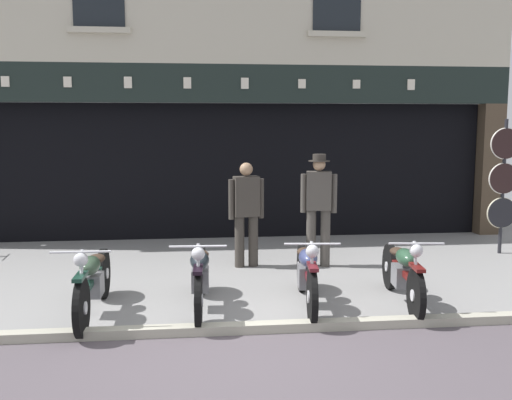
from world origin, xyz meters
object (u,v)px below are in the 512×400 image
Objects in this scene: shopkeeper_center at (319,204)px; tyre_sign_pole at (504,180)px; motorcycle_center_right at (402,272)px; salesman_left at (246,210)px; advert_board_near at (118,147)px; motorcycle_center_left at (200,275)px; motorcycle_center at (307,273)px; motorcycle_left at (93,281)px.

tyre_sign_pole reaches higher than shopkeeper_center.
shopkeeper_center reaches higher than motorcycle_center_right.
advert_board_near reaches higher than salesman_left.
tyre_sign_pole reaches higher than salesman_left.
tyre_sign_pole is 2.39× the size of advert_board_near.
tyre_sign_pole is at bearing -16.78° from advert_board_near.
motorcycle_center_left is 1.02× the size of motorcycle_center_right.
motorcycle_center is at bearing 5.16° from motorcycle_center_right.
tyre_sign_pole reaches higher than motorcycle_left.
motorcycle_center is at bearing 95.68° from salesman_left.
salesman_left is 4.46m from tyre_sign_pole.
motorcycle_left is 1.23m from motorcycle_center_left.
motorcycle_center_left is at bearing 57.37° from shopkeeper_center.
motorcycle_center_right is at bearing 117.67° from shopkeeper_center.
motorcycle_center_left is 5.80m from tyre_sign_pole.
tyre_sign_pole is (2.69, 2.55, 0.86)m from motorcycle_center_right.
motorcycle_center_right is 6.17m from advert_board_near.
shopkeeper_center reaches higher than motorcycle_center_left.
motorcycle_center is at bearing -177.67° from motorcycle_left.
tyre_sign_pole is at bearing 176.84° from salesman_left.
motorcycle_center_right is 0.84× the size of tyre_sign_pole.
advert_board_near is at bearing -26.62° from shopkeeper_center.
salesman_left is 1.69× the size of advert_board_near.
salesman_left reaches higher than motorcycle_center.
motorcycle_center_left is 2.25m from salesman_left.
tyre_sign_pole is 6.95m from advert_board_near.
motorcycle_center_right is 3.81m from tyre_sign_pole.
motorcycle_center_right is (2.47, -0.04, -0.01)m from motorcycle_center_left.
advert_board_near reaches higher than motorcycle_center_left.
advert_board_near is (-2.22, 2.44, 0.88)m from salesman_left.
advert_board_near is at bearing -86.25° from motorcycle_left.
motorcycle_left is 1.03× the size of motorcycle_center.
motorcycle_left is 2.51m from motorcycle_center.
advert_board_near is (-0.24, 4.59, 1.36)m from motorcycle_left.
motorcycle_center is 1.19m from motorcycle_center_right.
tyre_sign_pole reaches higher than motorcycle_center.
motorcycle_center_right is at bearing 120.44° from salesman_left.
motorcycle_center is 4.70m from tyre_sign_pole.
salesman_left is at bearing -43.95° from motorcycle_center_right.
motorcycle_center is at bearing -147.02° from tyre_sign_pole.
motorcycle_center_left is 0.86× the size of tyre_sign_pole.
motorcycle_center_left reaches higher than motorcycle_center_right.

